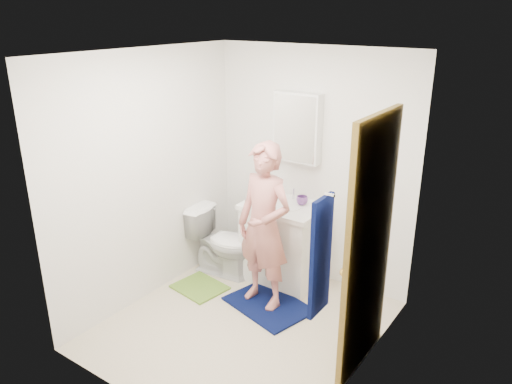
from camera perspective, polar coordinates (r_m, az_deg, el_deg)
floor at (r=4.72m, az=-1.45°, el=-15.03°), size 2.20×2.40×0.02m
ceiling at (r=3.86m, az=-1.78°, el=15.74°), size 2.20×2.40×0.02m
wall_back at (r=5.11m, az=6.48°, el=2.88°), size 2.20×0.02×2.40m
wall_front at (r=3.33m, az=-14.12°, el=-7.44°), size 2.20×0.02×2.40m
wall_left at (r=4.84m, az=-12.25°, el=1.56°), size 0.02×2.40×2.40m
wall_right at (r=3.64m, az=12.68°, el=-4.83°), size 0.02×2.40×2.40m
vanity_cabinet at (r=5.23m, az=3.12°, el=-6.01°), size 0.75×0.55×0.80m
countertop at (r=5.06m, az=3.22°, el=-1.69°), size 0.79×0.59×0.05m
sink_basin at (r=5.05m, az=3.22°, el=-1.53°), size 0.40×0.40×0.03m
faucet at (r=5.17m, az=4.28°, el=-0.20°), size 0.03×0.03×0.12m
medicine_cabinet at (r=5.01m, az=4.75°, el=7.35°), size 0.50×0.12×0.70m
mirror_panel at (r=4.96m, az=4.39°, el=7.23°), size 0.46×0.01×0.66m
door at (r=3.86m, az=12.73°, el=-6.24°), size 0.05×0.80×2.05m
door_knob at (r=3.64m, az=10.08°, el=-9.05°), size 0.07×0.07×0.07m
towel at (r=3.18m, az=7.39°, el=-7.34°), size 0.03×0.24×0.80m
towel_hook at (r=2.99m, az=8.43°, el=-0.38°), size 0.06×0.02×0.02m
toilet at (r=5.37m, az=-3.82°, el=-5.71°), size 0.76×0.48×0.73m
bath_mat at (r=4.96m, az=1.43°, el=-12.75°), size 0.90×0.74×0.02m
green_rug at (r=5.27m, az=-6.45°, el=-10.76°), size 0.55×0.49×0.02m
soap_dispenser at (r=5.10m, az=0.27°, el=-0.14°), size 0.08×0.08×0.17m
toothbrush_cup at (r=5.04m, az=5.29°, el=-0.97°), size 0.12×0.12×0.09m
man at (r=4.61m, az=0.95°, el=-3.97°), size 0.62×0.44×1.60m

